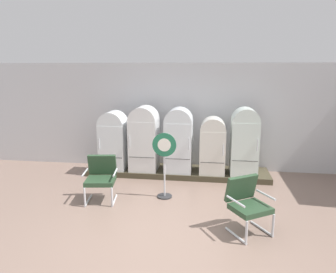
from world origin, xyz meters
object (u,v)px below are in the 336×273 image
refrigerator_0 (113,139)px  sign_stand (164,165)px  refrigerator_2 (179,138)px  refrigerator_1 (144,136)px  armchair_left (101,176)px  refrigerator_4 (245,140)px  armchair_right (247,202)px  refrigerator_3 (213,144)px

refrigerator_0 → sign_stand: refrigerator_0 is taller
refrigerator_0 → refrigerator_2: bearing=0.9°
refrigerator_1 → armchair_left: refrigerator_1 is taller
refrigerator_2 → armchair_left: (-1.44, -1.67, -0.46)m
refrigerator_4 → armchair_right: size_ratio=1.75×
refrigerator_0 → refrigerator_1: (0.80, 0.04, 0.07)m
refrigerator_1 → sign_stand: size_ratio=1.16×
refrigerator_2 → armchair_left: refrigerator_2 is taller
refrigerator_0 → armchair_left: bearing=-81.6°
refrigerator_1 → refrigerator_3: refrigerator_1 is taller
armchair_left → refrigerator_0: bearing=98.4°
refrigerator_3 → armchair_left: (-2.29, -1.65, -0.35)m
refrigerator_0 → refrigerator_4: refrigerator_4 is taller
armchair_right → sign_stand: sign_stand is taller
refrigerator_1 → refrigerator_2: refrigerator_1 is taller
refrigerator_3 → sign_stand: refrigerator_3 is taller
refrigerator_0 → armchair_left: refrigerator_0 is taller
refrigerator_3 → armchair_left: bearing=-144.2°
refrigerator_3 → sign_stand: (-1.00, -1.35, -0.16)m
refrigerator_2 → refrigerator_4: size_ratio=0.98×
refrigerator_2 → sign_stand: (-0.16, -1.37, -0.27)m
refrigerator_0 → refrigerator_2: size_ratio=0.93×
refrigerator_2 → armchair_right: (1.42, -2.57, -0.46)m
refrigerator_4 → refrigerator_3: bearing=179.9°
refrigerator_3 → armchair_left: 2.84m
refrigerator_1 → refrigerator_3: bearing=-1.3°
refrigerator_0 → refrigerator_1: refrigerator_1 is taller
sign_stand → refrigerator_2: bearing=83.5°
refrigerator_0 → armchair_left: (0.24, -1.64, -0.40)m
sign_stand → refrigerator_3: bearing=53.4°
refrigerator_0 → refrigerator_4: size_ratio=0.91×
refrigerator_1 → refrigerator_2: (0.89, -0.02, -0.01)m
sign_stand → armchair_left: bearing=-166.9°
armchair_right → refrigerator_2: bearing=119.0°
refrigerator_1 → refrigerator_3: size_ratio=1.17×
armchair_left → armchair_right: bearing=-17.4°
refrigerator_0 → refrigerator_1: bearing=3.1°
refrigerator_3 → refrigerator_4: size_ratio=0.85×
refrigerator_3 → armchair_right: refrigerator_3 is taller
refrigerator_2 → armchair_left: 2.25m
refrigerator_1 → refrigerator_2: size_ratio=1.02×
refrigerator_1 → armchair_left: size_ratio=1.74×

